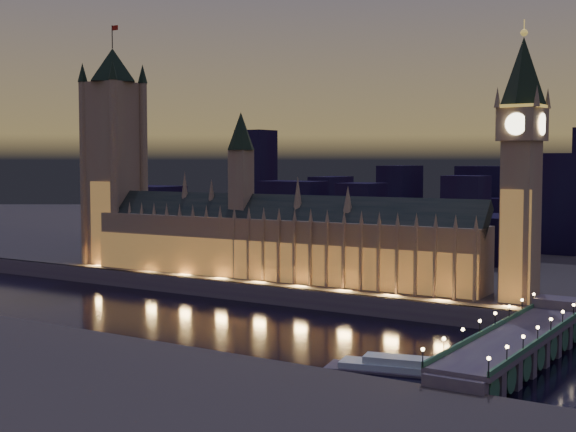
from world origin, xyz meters
The scene contains 9 objects.
ground_plane centered at (0.00, 0.00, 0.00)m, with size 2000.00×2000.00×0.00m, color black.
north_bank centered at (0.00, 520.00, 4.00)m, with size 2000.00×960.00×8.00m, color #3D3734.
embankment_wall centered at (0.00, 41.00, 4.00)m, with size 2000.00×2.50×8.00m, color #544455.
palace_of_westminster centered at (-7.10, 61.75, 26.37)m, with size 202.00×28.30×78.00m.
victoria_tower centered at (-110.00, 61.93, 70.71)m, with size 31.68×31.68×126.19m.
elizabeth_tower centered at (108.00, 61.92, 68.70)m, with size 18.00×18.00×108.86m.
westminster_bridge centered at (128.56, -3.45, 5.99)m, with size 18.25×113.00×15.90m.
river_boat centered at (102.76, -31.14, 1.56)m, with size 50.41×22.52×4.50m.
city_backdrop centered at (39.19, 246.67, 30.54)m, with size 474.74×215.63×79.94m.
Camera 1 is at (199.97, -247.98, 63.19)m, focal length 50.00 mm.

